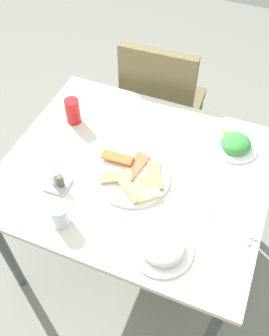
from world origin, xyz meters
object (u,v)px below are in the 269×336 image
fork (231,231)px  dining_chair (161,101)px  pide_platter (133,177)px  paper_napkin (231,227)px  spoon (233,223)px  dining_table (136,180)px  soda_can (73,111)px  condiment_caddy (58,183)px  salad_plate_rice (235,144)px  salad_plate_greens (161,247)px  drinking_glass (60,215)px

fork → dining_chair: bearing=144.1°
dining_chair → pide_platter: 0.77m
paper_napkin → fork: bearing=-90.0°
dining_chair → spoon: size_ratio=4.57×
pide_platter → fork: 0.43m
dining_table → soda_can: (-0.37, 0.16, 0.14)m
spoon → condiment_caddy: (-0.69, -0.09, 0.02)m
dining_table → fork: 0.46m
salad_plate_rice → fork: size_ratio=1.19×
dining_chair → salad_plate_greens: dining_chair is taller
salad_plate_rice → spoon: bearing=-78.3°
salad_plate_greens → soda_can: 0.76m
dining_chair → dining_table: bearing=-80.0°
dining_table → spoon: size_ratio=5.50×
drinking_glass → fork: bearing=18.4°
pide_platter → drinking_glass: (-0.17, -0.29, 0.04)m
dining_chair → paper_napkin: 0.99m
dining_table → fork: fork is taller
soda_can → spoon: (0.80, -0.27, -0.06)m
pide_platter → dining_chair: bearing=100.2°
condiment_caddy → dining_table: bearing=38.0°
drinking_glass → dining_chair: bearing=87.7°
pide_platter → condiment_caddy: size_ratio=3.30×
salad_plate_rice → soda_can: soda_can is taller
salad_plate_greens → drinking_glass: (-0.38, -0.03, 0.02)m
pide_platter → dining_table: bearing=102.7°
fork → spoon: bearing=110.1°
pide_platter → condiment_caddy: (-0.27, -0.14, 0.01)m
salad_plate_rice → drinking_glass: 0.80m
fork → salad_plate_greens: bearing=-121.8°
dining_table → salad_plate_greens: 0.39m
salad_plate_greens → spoon: salad_plate_greens is taller
pide_platter → spoon: pide_platter is taller
dining_table → salad_plate_rice: (0.35, 0.27, 0.10)m
fork → condiment_caddy: 0.69m
dining_chair → drinking_glass: (-0.04, -1.01, 0.25)m
pide_platter → fork: size_ratio=1.92×
condiment_caddy → spoon: bearing=7.4°
dining_table → dining_chair: dining_chair is taller
salad_plate_rice → soda_can: size_ratio=1.58×
dining_chair → paper_napkin: dining_chair is taller
condiment_caddy → pide_platter: bearing=28.6°
salad_plate_rice → condiment_caddy: 0.77m
pide_platter → salad_plate_greens: bearing=-50.5°
drinking_glass → fork: drinking_glass is taller
soda_can → spoon: soda_can is taller
salad_plate_rice → salad_plate_greens: bearing=-102.6°
salad_plate_rice → drinking_glass: bearing=-129.7°
dining_table → spoon: 0.45m
dining_chair → fork: (0.55, -0.82, 0.21)m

